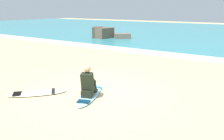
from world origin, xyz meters
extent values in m
plane|color=#CCB584|center=(0.00, 0.00, 0.00)|extent=(80.00, 80.00, 0.00)
cube|color=teal|center=(0.00, 20.62, 0.05)|extent=(80.00, 28.00, 0.10)
cube|color=white|center=(0.00, 6.92, 0.06)|extent=(80.00, 0.90, 0.11)
ellipsoid|color=#9ED1E5|center=(-0.07, -0.38, 0.04)|extent=(1.23, 2.08, 0.07)
cube|color=#1E7FB7|center=(-0.28, 0.15, 0.07)|extent=(0.48, 0.27, 0.01)
cube|color=#0A2C40|center=(0.17, -0.99, 0.07)|extent=(0.43, 0.36, 0.01)
cube|color=black|center=(0.04, -0.65, 0.18)|extent=(0.39, 0.36, 0.20)
cylinder|color=black|center=(-0.12, -0.51, 0.33)|extent=(0.29, 0.43, 0.43)
cylinder|color=black|center=(-0.21, -0.33, 0.30)|extent=(0.21, 0.28, 0.42)
cube|color=black|center=(-0.24, -0.26, 0.10)|extent=(0.17, 0.24, 0.05)
cylinder|color=black|center=(0.06, -0.44, 0.33)|extent=(0.29, 0.43, 0.43)
cylinder|color=black|center=(0.00, -0.24, 0.30)|extent=(0.21, 0.28, 0.42)
cube|color=black|center=(-0.02, -0.18, 0.10)|extent=(0.17, 0.24, 0.05)
cube|color=black|center=(0.02, -0.61, 0.53)|extent=(0.42, 0.40, 0.57)
sphere|color=tan|center=(0.01, -0.58, 0.92)|extent=(0.21, 0.21, 0.21)
cylinder|color=black|center=(-0.16, -0.52, 0.55)|extent=(0.23, 0.40, 0.31)
cylinder|color=black|center=(0.10, -0.42, 0.55)|extent=(0.23, 0.40, 0.31)
ellipsoid|color=#EFE5C6|center=(-1.56, -1.22, 0.04)|extent=(1.63, 1.68, 0.07)
cube|color=black|center=(-1.20, -0.85, 0.07)|extent=(0.41, 0.40, 0.01)
cube|color=black|center=(-1.96, -1.64, 0.07)|extent=(0.43, 0.43, 0.01)
cube|color=brown|center=(-7.23, 10.64, 0.49)|extent=(1.30, 1.66, 0.99)
cube|color=brown|center=(-7.94, 10.63, 0.51)|extent=(1.32, 1.54, 1.02)
cube|color=#756656|center=(-5.78, 11.29, 0.26)|extent=(1.57, 1.54, 0.52)
cube|color=brown|center=(-7.84, 10.99, 0.40)|extent=(2.04, 2.04, 0.80)
camera|label=1|loc=(4.10, -5.54, 2.64)|focal=36.27mm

